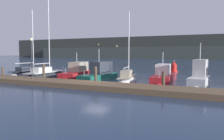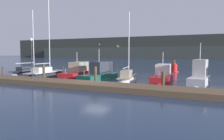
{
  "view_description": "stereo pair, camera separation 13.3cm",
  "coord_description": "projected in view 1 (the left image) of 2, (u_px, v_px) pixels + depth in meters",
  "views": [
    {
      "loc": [
        10.52,
        -18.6,
        3.16
      ],
      "look_at": [
        0.0,
        3.64,
        1.2
      ],
      "focal_mm": 35.0,
      "sensor_mm": 36.0,
      "label": 1
    },
    {
      "loc": [
        10.64,
        -18.55,
        3.16
      ],
      "look_at": [
        0.0,
        3.64,
        1.2
      ],
      "focal_mm": 35.0,
      "sensor_mm": 36.0,
      "label": 2
    }
  ],
  "objects": [
    {
      "name": "motorboat_berth_4",
      "position": [
        99.0,
        76.0,
        25.83
      ],
      "size": [
        2.69,
        6.63,
        4.04
      ],
      "color": "#195647",
      "rests_on": "ground"
    },
    {
      "name": "hillside_backdrop",
      "position": [
        188.0,
        48.0,
        115.93
      ],
      "size": [
        240.0,
        23.0,
        12.12
      ],
      "color": "#333833",
      "rests_on": "ground"
    },
    {
      "name": "motorboat_berth_3",
      "position": [
        77.0,
        74.0,
        28.46
      ],
      "size": [
        3.13,
        6.91,
        3.85
      ],
      "color": "red",
      "rests_on": "ground"
    },
    {
      "name": "ground_plane",
      "position": [
        96.0,
        85.0,
        21.5
      ],
      "size": [
        400.0,
        400.0,
        0.0
      ],
      "primitive_type": "plane",
      "color": "navy"
    },
    {
      "name": "mooring_pile_1",
      "position": [
        44.0,
        73.0,
        24.14
      ],
      "size": [
        0.28,
        0.28,
        1.91
      ],
      "primitive_type": "cylinder",
      "color": "#4C3D2D",
      "rests_on": "ground"
    },
    {
      "name": "mooring_pile_2",
      "position": [
        96.0,
        76.0,
        21.33
      ],
      "size": [
        0.28,
        0.28,
        1.79
      ],
      "primitive_type": "cylinder",
      "color": "#4C3D2D",
      "rests_on": "ground"
    },
    {
      "name": "dock_lamppost",
      "position": [
        31.0,
        52.0,
        22.78
      ],
      "size": [
        0.32,
        0.32,
        4.24
      ],
      "color": "#2D2D33",
      "rests_on": "dock"
    },
    {
      "name": "sailboat_berth_2",
      "position": [
        46.0,
        76.0,
        28.41
      ],
      "size": [
        2.39,
        7.85,
        12.01
      ],
      "color": "#2D3338",
      "rests_on": "ground"
    },
    {
      "name": "channel_buoy",
      "position": [
        174.0,
        68.0,
        35.8
      ],
      "size": [
        1.35,
        1.35,
        1.9
      ],
      "color": "red",
      "rests_on": "ground"
    },
    {
      "name": "mooring_pile_3",
      "position": [
        163.0,
        81.0,
        18.52
      ],
      "size": [
        0.28,
        0.28,
        1.57
      ],
      "primitive_type": "cylinder",
      "color": "#4C3D2D",
      "rests_on": "ground"
    },
    {
      "name": "rowboat_adrift",
      "position": [
        25.0,
        71.0,
        37.52
      ],
      "size": [
        3.27,
        1.66,
        0.56
      ],
      "color": "#195647",
      "rests_on": "ground"
    },
    {
      "name": "motorboat_berth_7",
      "position": [
        199.0,
        80.0,
        21.02
      ],
      "size": [
        2.05,
        4.85,
        4.64
      ],
      "color": "white",
      "rests_on": "ground"
    },
    {
      "name": "sailboat_berth_1",
      "position": [
        30.0,
        74.0,
        31.19
      ],
      "size": [
        2.24,
        7.49,
        10.01
      ],
      "color": "gray",
      "rests_on": "ground"
    },
    {
      "name": "dock",
      "position": [
        87.0,
        85.0,
        19.89
      ],
      "size": [
        36.02,
        2.8,
        0.45
      ],
      "primitive_type": "cube",
      "color": "brown",
      "rests_on": "ground"
    },
    {
      "name": "motorboat_berth_6",
      "position": [
        162.0,
        79.0,
        23.79
      ],
      "size": [
        2.67,
        6.74,
        3.85
      ],
      "color": "red",
      "rests_on": "ground"
    },
    {
      "name": "sailboat_berth_5",
      "position": [
        128.0,
        80.0,
        24.54
      ],
      "size": [
        2.78,
        6.79,
        8.41
      ],
      "color": "white",
      "rests_on": "ground"
    },
    {
      "name": "mooring_pile_0",
      "position": [
        3.0,
        73.0,
        26.97
      ],
      "size": [
        0.28,
        0.28,
        1.4
      ],
      "primitive_type": "cylinder",
      "color": "#4C3D2D",
      "rests_on": "ground"
    }
  ]
}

